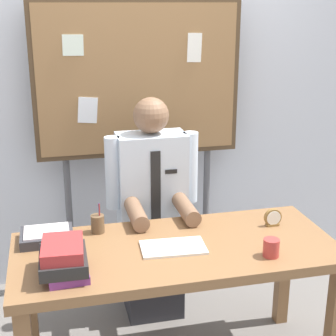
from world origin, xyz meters
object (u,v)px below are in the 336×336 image
object	(u,v)px
person	(152,218)
paper_tray	(47,236)
pen_holder	(98,224)
desk	(176,264)
open_notebook	(173,247)
bulletin_board	(138,84)
book_stack	(64,259)
desk_clock	(273,218)
coffee_mug	(271,248)

from	to	relation	value
person	paper_tray	distance (m)	0.73
pen_holder	desk	bearing A→B (deg)	-35.18
open_notebook	desk	bearing A→B (deg)	42.88
desk	bulletin_board	distance (m)	1.23
book_stack	paper_tray	bearing A→B (deg)	101.39
person	paper_tray	size ratio (longest dim) A/B	5.28
person	pen_holder	world-z (taller)	person
desk_clock	desk	bearing A→B (deg)	-168.36
bulletin_board	book_stack	distance (m)	1.37
book_stack	pen_holder	xyz separation A→B (m)	(0.19, 0.39, -0.02)
coffee_mug	open_notebook	bearing A→B (deg)	156.92
bulletin_board	open_notebook	bearing A→B (deg)	-91.23
desk	person	bearing A→B (deg)	90.00
bulletin_board	paper_tray	size ratio (longest dim) A/B	7.35
book_stack	pen_holder	world-z (taller)	pen_holder
book_stack	desk_clock	xyz separation A→B (m)	(1.11, 0.26, -0.03)
book_stack	desk_clock	world-z (taller)	book_stack
bulletin_board	pen_holder	size ratio (longest dim) A/B	11.94
open_notebook	pen_holder	size ratio (longest dim) A/B	1.96
bulletin_board	book_stack	world-z (taller)	bulletin_board
open_notebook	coffee_mug	bearing A→B (deg)	-23.08
bulletin_board	open_notebook	xyz separation A→B (m)	(-0.02, -0.99, -0.65)
desk	paper_tray	size ratio (longest dim) A/B	6.14
bulletin_board	coffee_mug	world-z (taller)	bulletin_board
open_notebook	paper_tray	bearing A→B (deg)	159.12
bulletin_board	desk_clock	distance (m)	1.19
bulletin_board	desk_clock	bearing A→B (deg)	-56.62
bulletin_board	open_notebook	size ratio (longest dim) A/B	6.08
bulletin_board	pen_holder	world-z (taller)	bulletin_board
open_notebook	bulletin_board	bearing A→B (deg)	88.77
bulletin_board	paper_tray	world-z (taller)	bulletin_board
open_notebook	paper_tray	xyz separation A→B (m)	(-0.60, 0.23, 0.02)
open_notebook	desk_clock	bearing A→B (deg)	13.09
coffee_mug	paper_tray	distance (m)	1.11
book_stack	open_notebook	bearing A→B (deg)	13.01
desk_clock	paper_tray	world-z (taller)	desk_clock
open_notebook	book_stack	bearing A→B (deg)	-166.99
pen_holder	coffee_mug	bearing A→B (deg)	-30.72
book_stack	open_notebook	distance (m)	0.54
person	book_stack	bearing A→B (deg)	-127.27
desk	open_notebook	distance (m)	0.11
desk_clock	pen_holder	distance (m)	0.93
open_notebook	paper_tray	world-z (taller)	paper_tray
desk	coffee_mug	distance (m)	0.48
book_stack	desk_clock	size ratio (longest dim) A/B	3.08
bulletin_board	coffee_mug	distance (m)	1.39
book_stack	pen_holder	size ratio (longest dim) A/B	1.83
person	book_stack	world-z (taller)	person
person	open_notebook	distance (m)	0.61
person	desk_clock	distance (m)	0.74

